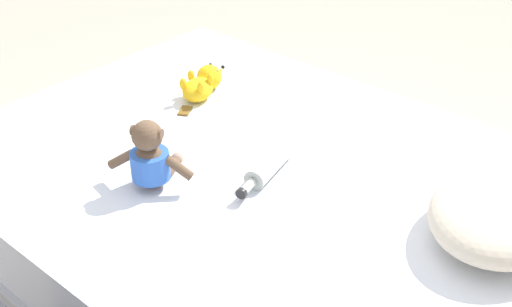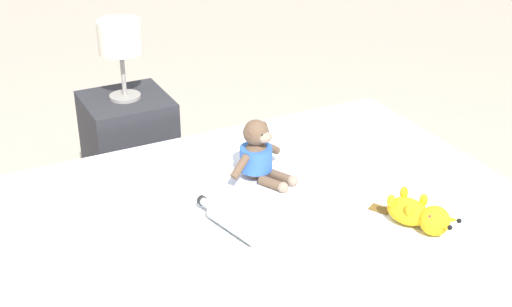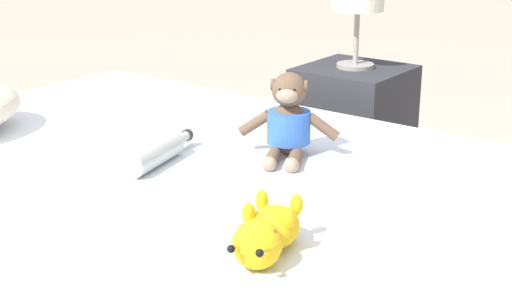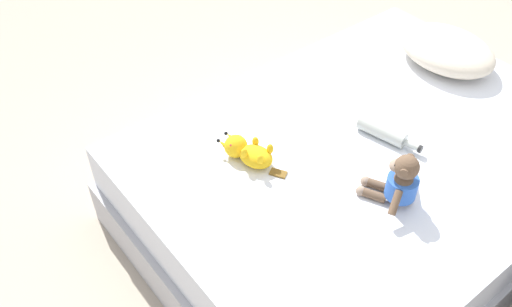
{
  "view_description": "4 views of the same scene",
  "coord_description": "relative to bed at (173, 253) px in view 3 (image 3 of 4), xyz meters",
  "views": [
    {
      "loc": [
        1.37,
        1.2,
        1.68
      ],
      "look_at": [
        0.0,
        0.0,
        0.52
      ],
      "focal_mm": 46.33,
      "sensor_mm": 36.0,
      "label": 1
    },
    {
      "loc": [
        -1.81,
        0.9,
        1.77
      ],
      "look_at": [
        0.3,
        -0.17,
        0.57
      ],
      "focal_mm": 50.23,
      "sensor_mm": 36.0,
      "label": 2
    },
    {
      "loc": [
        -1.4,
        -1.34,
        1.17
      ],
      "look_at": [
        0.06,
        -0.24,
        0.55
      ],
      "focal_mm": 54.32,
      "sensor_mm": 36.0,
      "label": 3
    },
    {
      "loc": [
        1.09,
        -1.51,
        2.09
      ],
      "look_at": [
        -0.21,
        -0.48,
        0.53
      ],
      "focal_mm": 38.4,
      "sensor_mm": 36.0,
      "label": 4
    }
  ],
  "objects": [
    {
      "name": "bed",
      "position": [
        0.0,
        0.0,
        0.0
      ],
      "size": [
        1.55,
        2.08,
        0.47
      ],
      "color": "#B2B2B7",
      "rests_on": "ground_plane"
    },
    {
      "name": "plush_monkey",
      "position": [
        0.29,
        -0.18,
        0.34
      ],
      "size": [
        0.25,
        0.27,
        0.24
      ],
      "color": "brown",
      "rests_on": "bed"
    },
    {
      "name": "plush_yellow_creature",
      "position": [
        -0.25,
        -0.5,
        0.29
      ],
      "size": [
        0.33,
        0.17,
        0.1
      ],
      "color": "yellow",
      "rests_on": "bed"
    },
    {
      "name": "glass_bottle",
      "position": [
        0.01,
        0.06,
        0.28
      ],
      "size": [
        0.3,
        0.12,
        0.07
      ],
      "color": "#B7BCB2",
      "rests_on": "bed"
    },
    {
      "name": "nightstand",
      "position": [
        1.1,
        0.08,
        0.04
      ],
      "size": [
        0.37,
        0.37,
        0.55
      ],
      "color": "#2D2D33",
      "rests_on": "ground_plane"
    }
  ]
}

